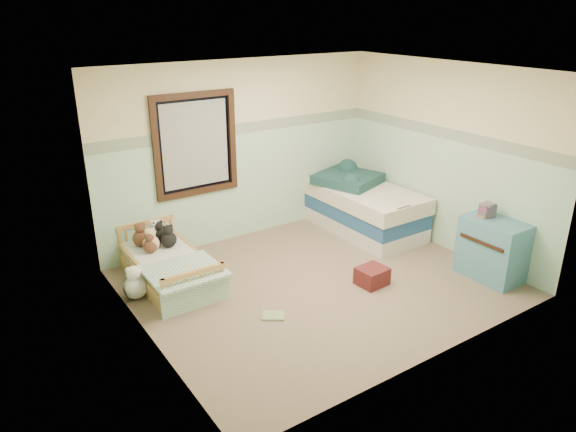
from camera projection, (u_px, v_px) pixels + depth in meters
floor at (318, 283)px, 6.48m from camera, size 4.20×3.60×0.02m
ceiling at (322, 70)px, 5.56m from camera, size 4.20×3.60×0.02m
wall_back at (242, 151)px, 7.41m from camera, size 4.20×0.04×2.50m
wall_front at (445, 238)px, 4.63m from camera, size 4.20×0.04×2.50m
wall_left at (139, 224)px, 4.93m from camera, size 0.04×3.60×2.50m
wall_right at (445, 157)px, 7.11m from camera, size 0.04×3.60×2.50m
wainscot_mint at (243, 186)px, 7.58m from camera, size 4.20×0.01×1.50m
border_strip at (241, 129)px, 7.28m from camera, size 4.20×0.01×0.15m
window_frame at (196, 145)px, 6.94m from camera, size 1.16×0.06×1.36m
window_blinds at (195, 145)px, 6.95m from camera, size 0.92×0.01×1.12m
toddler_bed_frame at (170, 273)px, 6.49m from camera, size 0.76×1.53×0.20m
toddler_mattress at (169, 262)px, 6.43m from camera, size 0.70×1.46×0.12m
patchwork_quilt at (184, 271)px, 6.04m from camera, size 0.83×0.76×0.03m
plush_bed_brown at (141, 238)px, 6.68m from camera, size 0.21×0.21×0.21m
plush_bed_white at (156, 235)px, 6.78m from camera, size 0.21×0.21×0.21m
plush_bed_tan at (151, 244)px, 6.54m from camera, size 0.20×0.20×0.20m
plush_bed_dark at (169, 239)px, 6.66m from camera, size 0.20×0.20×0.20m
plush_floor_cream at (135, 287)px, 6.09m from camera, size 0.27×0.27×0.27m
plush_floor_tan at (182, 292)px, 6.05m from camera, size 0.21×0.21×0.21m
twin_bed_frame at (361, 222)px, 7.99m from camera, size 0.94×1.87×0.22m
twin_boxspring at (362, 209)px, 7.91m from camera, size 0.94×1.87×0.22m
twin_mattress at (363, 195)px, 7.83m from camera, size 0.97×1.91×0.22m
teal_blanket at (348, 179)px, 7.97m from camera, size 1.03×1.06×0.14m
dresser at (492, 249)px, 6.49m from camera, size 0.47×0.75×0.75m
book_stack at (487, 210)px, 6.43m from camera, size 0.19×0.16×0.17m
red_pillow at (372, 276)px, 6.41m from camera, size 0.36×0.32×0.21m
floor_book at (273, 316)px, 5.76m from camera, size 0.30×0.29×0.02m
extra_plush_0 at (150, 246)px, 6.50m from camera, size 0.18×0.18×0.18m
extra_plush_1 at (159, 235)px, 6.77m from camera, size 0.20×0.20×0.20m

